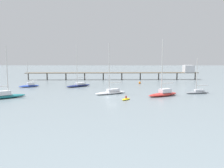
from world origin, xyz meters
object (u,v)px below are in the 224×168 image
at_px(sailboat_navy, 79,85).
at_px(dinghy_yellow, 126,99).
at_px(sailboat_gray, 198,91).
at_px(pier, 143,71).
at_px(sailboat_white, 111,91).
at_px(sailboat_red, 163,93).
at_px(sailboat_blue, 29,85).
at_px(sailboat_teal, 6,95).
at_px(mooring_buoy_inner, 140,83).

height_order(sailboat_navy, dinghy_yellow, sailboat_navy).
bearing_deg(sailboat_gray, dinghy_yellow, -154.98).
xyz_separation_m(pier, dinghy_yellow, (-9.82, -48.89, -3.45)).
relative_size(sailboat_white, dinghy_yellow, 4.25).
height_order(sailboat_red, sailboat_blue, sailboat_red).
bearing_deg(sailboat_gray, sailboat_red, -158.39).
distance_m(sailboat_navy, sailboat_teal, 27.03).
height_order(sailboat_white, mooring_buoy_inner, sailboat_white).
bearing_deg(sailboat_navy, dinghy_yellow, -58.34).
relative_size(sailboat_blue, sailboat_teal, 0.68).
distance_m(pier, mooring_buoy_inner, 16.72).
height_order(pier, sailboat_blue, sailboat_blue).
height_order(sailboat_red, mooring_buoy_inner, sailboat_red).
xyz_separation_m(sailboat_blue, sailboat_gray, (52.10, -13.71, 0.00)).
bearing_deg(pier, dinghy_yellow, -101.36).
xyz_separation_m(pier, sailboat_teal, (-39.77, -47.09, -2.83)).
bearing_deg(sailboat_red, sailboat_blue, 156.82).
bearing_deg(sailboat_red, sailboat_white, 166.80).
relative_size(sailboat_white, mooring_buoy_inner, 16.27).
distance_m(pier, sailboat_red, 43.54).
bearing_deg(sailboat_white, mooring_buoy_inner, 66.39).
bearing_deg(sailboat_teal, sailboat_navy, 56.46).
xyz_separation_m(sailboat_red, sailboat_white, (-13.82, 3.24, -0.09)).
height_order(sailboat_teal, mooring_buoy_inner, sailboat_teal).
height_order(sailboat_blue, mooring_buoy_inner, sailboat_blue).
bearing_deg(pier, sailboat_navy, -135.32).
bearing_deg(pier, sailboat_teal, -130.18).
bearing_deg(sailboat_red, sailboat_gray, 21.61).
distance_m(pier, sailboat_gray, 40.85).
height_order(sailboat_red, sailboat_gray, sailboat_red).
distance_m(sailboat_blue, sailboat_white, 31.45).
height_order(pier, mooring_buoy_inner, pier).
bearing_deg(sailboat_teal, pier, 49.82).
bearing_deg(sailboat_navy, sailboat_gray, -22.57).
bearing_deg(mooring_buoy_inner, sailboat_red, -83.12).
height_order(sailboat_red, sailboat_navy, sailboat_red).
distance_m(sailboat_blue, sailboat_gray, 53.88).
xyz_separation_m(sailboat_navy, sailboat_white, (11.26, -15.65, 0.02)).
relative_size(sailboat_blue, sailboat_navy, 0.62).
height_order(sailboat_red, sailboat_teal, sailboat_red).
bearing_deg(sailboat_blue, mooring_buoy_inner, 13.87).
distance_m(pier, dinghy_yellow, 49.99).
bearing_deg(mooring_buoy_inner, sailboat_teal, -139.87).
xyz_separation_m(sailboat_red, sailboat_gray, (10.43, 4.13, -0.20)).
bearing_deg(mooring_buoy_inner, sailboat_gray, -59.38).
bearing_deg(sailboat_blue, sailboat_gray, -14.75).
height_order(pier, dinghy_yellow, pier).
height_order(pier, sailboat_red, sailboat_red).
relative_size(sailboat_teal, mooring_buoy_inner, 15.37).
distance_m(sailboat_red, sailboat_blue, 45.34).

